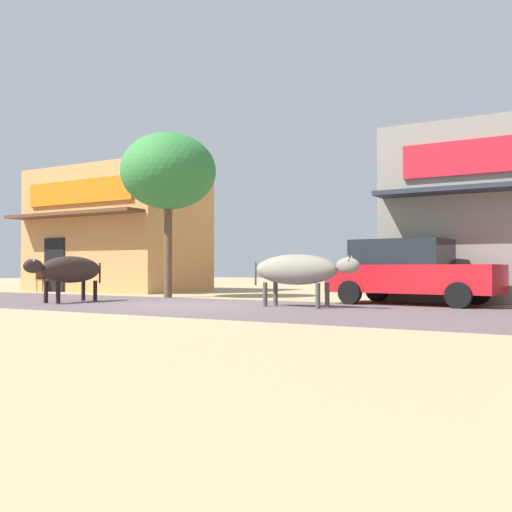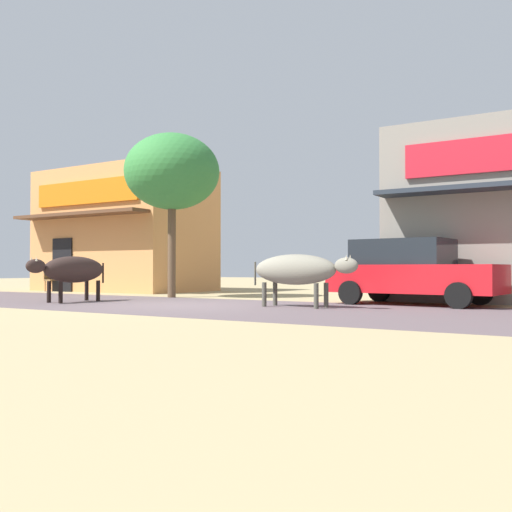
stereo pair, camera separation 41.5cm
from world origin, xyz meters
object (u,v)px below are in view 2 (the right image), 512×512
cow_near_brown (72,270)px  cow_far_dark (297,270)px  roadside_tree (172,172)px  parked_hatchback_car (411,271)px  cafe_chair_near_tree (51,278)px

cow_near_brown → cow_far_dark: size_ratio=0.94×
roadside_tree → cow_near_brown: roadside_tree is taller
parked_hatchback_car → cafe_chair_near_tree: (-14.80, 0.93, -0.33)m
parked_hatchback_car → roadside_tree: bearing=-177.5°
parked_hatchback_car → cafe_chair_near_tree: 14.83m
cafe_chair_near_tree → cow_near_brown: bearing=-34.7°
cow_near_brown → cow_far_dark: (6.19, 1.30, 0.00)m
cow_far_dark → cafe_chair_near_tree: cow_far_dark is taller
parked_hatchback_car → cow_near_brown: bearing=-155.7°
cafe_chair_near_tree → parked_hatchback_car: bearing=-3.6°
roadside_tree → parked_hatchback_car: (7.49, 0.33, -3.09)m
parked_hatchback_car → cafe_chair_near_tree: bearing=176.4°
roadside_tree → cow_far_dark: bearing=-20.4°
parked_hatchback_car → cow_near_brown: (-8.14, -3.69, 0.03)m
cow_near_brown → cow_far_dark: 6.32m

